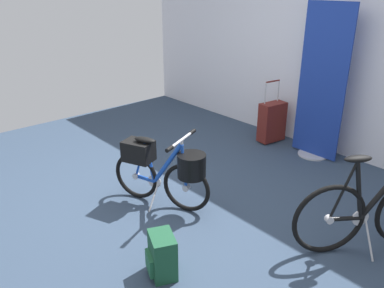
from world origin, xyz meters
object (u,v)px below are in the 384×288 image
floor_banner_stand (321,91)px  backpack_on_floor (162,256)px  folding_bike_foreground (164,168)px  rolling_suitcase (272,122)px

floor_banner_stand → backpack_on_floor: size_ratio=5.41×
floor_banner_stand → folding_bike_foreground: 2.16m
folding_bike_foreground → rolling_suitcase: rolling_suitcase is taller
floor_banner_stand → rolling_suitcase: bearing=-177.3°
floor_banner_stand → backpack_on_floor: bearing=-80.5°
backpack_on_floor → rolling_suitcase: bearing=112.2°
backpack_on_floor → floor_banner_stand: bearing=99.5°
floor_banner_stand → backpack_on_floor: (0.45, -2.71, -0.66)m
folding_bike_foreground → rolling_suitcase: 2.10m
floor_banner_stand → rolling_suitcase: size_ratio=2.19×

